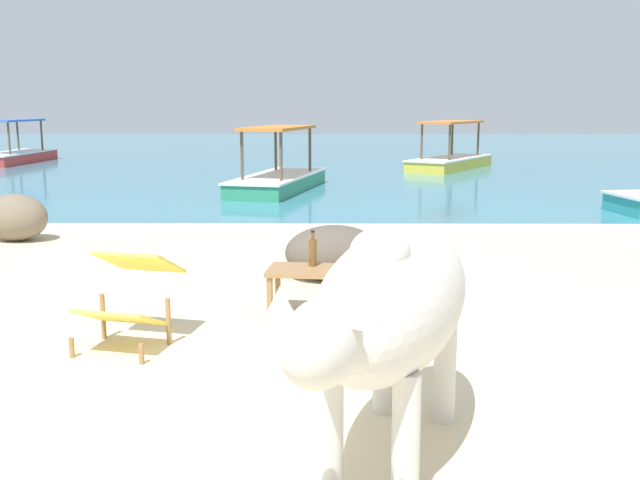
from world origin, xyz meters
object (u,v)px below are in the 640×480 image
Objects in this scene: deck_chair_far at (130,292)px; boat_green at (278,177)px; cow at (392,304)px; bottle at (313,252)px; low_bench_table at (315,276)px; boat_yellow at (450,159)px; boat_red at (15,153)px.

boat_green reaches higher than deck_chair_far.
boat_green is (0.43, 9.65, -0.13)m from deck_chair_far.
cow is 2.58m from bottle.
boat_yellow is at bearing 82.23° from low_bench_table.
deck_chair_far is at bearing 28.01° from boat_red.
boat_red reaches higher than cow.
cow reaches higher than bottle.
boat_green reaches higher than cow.
boat_red is 0.99× the size of boat_yellow.
boat_red reaches higher than deck_chair_far.
cow is 2.61× the size of low_bench_table.
bottle is 18.44m from boat_red.
cow is 2.50m from low_bench_table.
deck_chair_far is at bearing 10.67° from boat_green.
boat_green is (-1.27, 11.34, -0.53)m from cow.
bottle is 0.08× the size of boat_yellow.
bottle is 0.08× the size of boat_green.
boat_green is at bearing 170.38° from boat_yellow.
deck_chair_far is (-1.28, -0.84, -0.12)m from bottle.
boat_green and boat_yellow have the same top height.
boat_green is (-0.86, 8.81, -0.26)m from bottle.
bottle is 8.86m from boat_green.
low_bench_table is at bearing 18.81° from boat_green.
boat_green is at bearing -154.05° from cow.
boat_red is (-8.42, 7.12, 0.00)m from boat_green.
cow is at bearing 19.61° from boat_green.
boat_green is 6.68m from boat_yellow.
low_bench_table is 0.21m from bottle.
low_bench_table is at bearing -162.88° from boat_yellow.
deck_chair_far is 15.47m from boat_yellow.
bottle is 0.08× the size of boat_red.
boat_red is (-9.70, 18.46, -0.53)m from cow.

